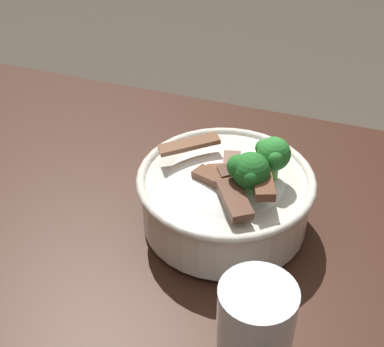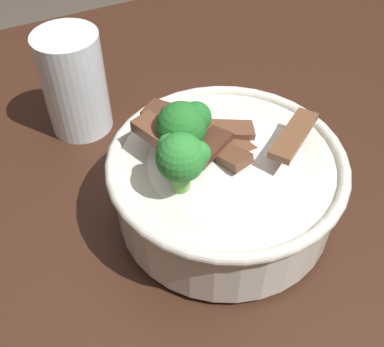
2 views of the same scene
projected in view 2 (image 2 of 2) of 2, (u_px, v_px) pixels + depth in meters
name	position (u px, v px, depth m)	size (l,w,h in m)	color
dining_table	(187.00, 241.00, 0.67)	(1.21, 0.80, 0.81)	#381E14
rice_bowl	(223.00, 178.00, 0.46)	(0.23, 0.23, 0.14)	silver
drinking_glass	(75.00, 88.00, 0.56)	(0.08, 0.08, 0.13)	white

